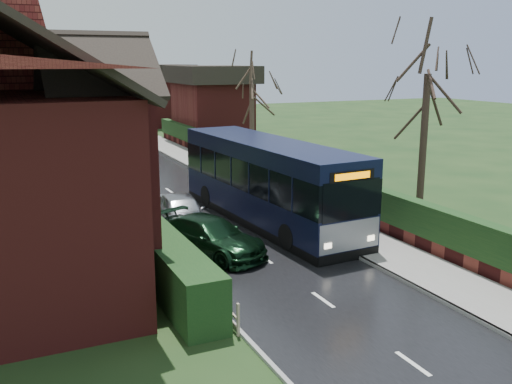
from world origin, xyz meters
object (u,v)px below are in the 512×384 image
car_green (210,237)px  bus_stop_sign (319,195)px  car_silver (181,212)px  bus (268,182)px

car_green → bus_stop_sign: 4.92m
car_green → car_silver: bearing=65.7°
car_silver → car_green: bearing=-86.0°
bus → bus_stop_sign: 2.84m
bus → car_green: bearing=-145.2°
bus_stop_sign → car_green: bearing=166.1°
car_green → bus_stop_sign: bearing=-19.5°
car_silver → car_green: size_ratio=0.93×
car_silver → car_green: 3.57m
bus → car_green: (-3.80, -3.00, -1.09)m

